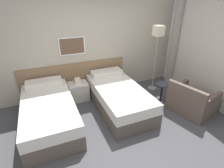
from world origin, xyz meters
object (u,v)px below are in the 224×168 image
at_px(bed_near_window, 118,97).
at_px(side_table, 162,90).
at_px(bed_near_door, 49,112).
at_px(nightstand, 79,91).
at_px(armchair, 192,102).
at_px(floor_lamp, 158,37).

relative_size(bed_near_window, side_table, 3.93).
bearing_deg(bed_near_door, bed_near_window, 0.00).
relative_size(bed_near_door, nightstand, 3.41).
bearing_deg(armchair, floor_lamp, -6.70).
height_order(side_table, armchair, armchair).
xyz_separation_m(floor_lamp, side_table, (-0.24, -0.72, -1.15)).
height_order(bed_near_door, side_table, bed_near_door).
height_order(bed_near_door, armchair, armchair).
height_order(floor_lamp, side_table, floor_lamp).
distance_m(bed_near_window, floor_lamp, 1.88).
relative_size(floor_lamp, side_table, 3.45).
xyz_separation_m(bed_near_door, bed_near_window, (1.58, 0.00, 0.00)).
bearing_deg(bed_near_window, nightstand, 136.42).
bearing_deg(bed_near_door, nightstand, 43.58).
bearing_deg(nightstand, bed_near_window, -43.58).
xyz_separation_m(bed_near_window, armchair, (1.53, -0.80, -0.04)).
bearing_deg(floor_lamp, side_table, -108.45).
xyz_separation_m(bed_near_door, floor_lamp, (2.92, 0.50, 1.21)).
bearing_deg(bed_near_window, armchair, -27.58).
distance_m(bed_near_door, side_table, 2.70).
bearing_deg(bed_near_door, armchair, -14.40).
bearing_deg(side_table, nightstand, 153.07).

